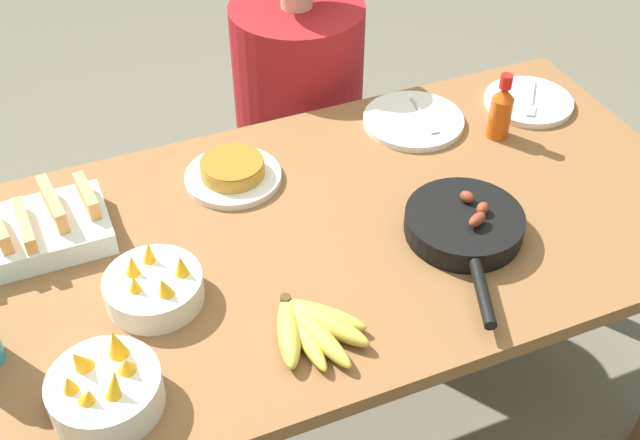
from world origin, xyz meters
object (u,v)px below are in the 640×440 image
frittata_plate_center (233,172)px  person_figure (300,149)px  banana_bunch (311,327)px  empty_plate_far_left (413,121)px  fruit_bowl_citrus (105,389)px  empty_plate_near_front (529,102)px  fruit_bowl_mango (154,287)px  skillet (464,226)px  hot_sauce_bottle (501,110)px  melon_tray (30,232)px

frittata_plate_center → person_figure: 0.60m
person_figure → banana_bunch: bearing=-109.9°
empty_plate_far_left → fruit_bowl_citrus: (-0.85, -0.53, 0.03)m
person_figure → empty_plate_near_front: bearing=-41.1°
banana_bunch → empty_plate_near_front: size_ratio=0.94×
fruit_bowl_mango → fruit_bowl_citrus: bearing=-122.6°
banana_bunch → empty_plate_near_front: (0.79, 0.49, -0.01)m
empty_plate_far_left → fruit_bowl_citrus: 1.01m
fruit_bowl_citrus → person_figure: bearing=52.5°
skillet → person_figure: bearing=-154.3°
fruit_bowl_citrus → empty_plate_near_front: bearing=23.3°
skillet → fruit_bowl_mango: bearing=-75.4°
frittata_plate_center → fruit_bowl_mango: size_ratio=1.16×
banana_bunch → frittata_plate_center: frittata_plate_center is taller
hot_sauce_bottle → person_figure: (-0.32, 0.49, -0.35)m
skillet → empty_plate_far_left: (0.09, 0.40, -0.02)m
skillet → fruit_bowl_citrus: size_ratio=2.08×
skillet → fruit_bowl_mango: size_ratio=2.11×
empty_plate_near_front → melon_tray: bearing=-177.8°
skillet → person_figure: person_figure is taller
empty_plate_near_front → empty_plate_far_left: size_ratio=0.90×
banana_bunch → melon_tray: (-0.43, 0.44, 0.01)m
frittata_plate_center → empty_plate_near_front: bearing=0.4°
fruit_bowl_citrus → person_figure: size_ratio=0.16×
melon_tray → skillet: size_ratio=0.80×
banana_bunch → hot_sauce_bottle: 0.76m
frittata_plate_center → person_figure: person_figure is taller
frittata_plate_center → empty_plate_near_front: size_ratio=0.98×
fruit_bowl_citrus → person_figure: person_figure is taller
banana_bunch → empty_plate_far_left: banana_bunch is taller
skillet → empty_plate_far_left: size_ratio=1.60×
banana_bunch → hot_sauce_bottle: (0.64, 0.40, 0.05)m
fruit_bowl_citrus → hot_sauce_bottle: (1.01, 0.41, 0.03)m
skillet → hot_sauce_bottle: hot_sauce_bottle is taller
melon_tray → skillet: 0.88m
fruit_bowl_mango → hot_sauce_bottle: (0.88, 0.21, 0.04)m
skillet → hot_sauce_bottle: bearing=158.4°
frittata_plate_center → fruit_bowl_citrus: bearing=-127.4°
skillet → frittata_plate_center: 0.52m
skillet → melon_tray: bearing=-90.1°
empty_plate_near_front → person_figure: bearing=138.9°
banana_bunch → fruit_bowl_mango: fruit_bowl_mango is taller
melon_tray → person_figure: (0.76, 0.45, -0.31)m
frittata_plate_center → fruit_bowl_citrus: size_ratio=1.14×
skillet → fruit_bowl_mango: fruit_bowl_mango is taller
fruit_bowl_mango → hot_sauce_bottle: size_ratio=1.12×
melon_tray → hot_sauce_bottle: bearing=-2.0°
frittata_plate_center → person_figure: bearing=52.4°
hot_sauce_bottle → person_figure: bearing=123.1°
empty_plate_far_left → hot_sauce_bottle: 0.21m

